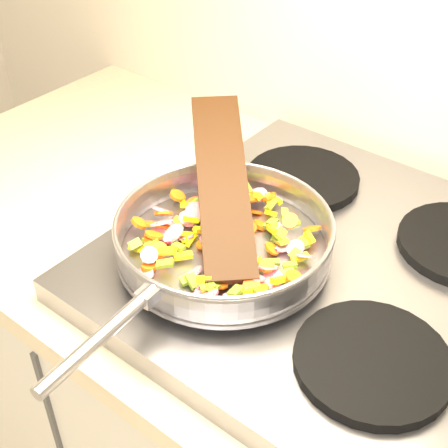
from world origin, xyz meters
The scene contains 7 objects.
cooktop centered at (-0.70, 1.67, 0.92)m, with size 0.60×0.60×0.04m, color #939399.
grate_fl centered at (-0.84, 1.52, 0.95)m, with size 0.19×0.19×0.02m, color black.
grate_fr centered at (-0.56, 1.52, 0.95)m, with size 0.19×0.19×0.02m, color black.
grate_bl centered at (-0.84, 1.81, 0.95)m, with size 0.19×0.19×0.02m, color black.
saute_pan centered at (-0.82, 1.56, 0.99)m, with size 0.34×0.51×0.06m.
vegetable_heap centered at (-0.83, 1.56, 0.98)m, with size 0.27×0.28×0.05m.
wooden_spatula centered at (-0.85, 1.61, 1.04)m, with size 0.31×0.07×0.01m, color black.
Camera 1 is at (-0.39, 1.03, 1.53)m, focal length 50.00 mm.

